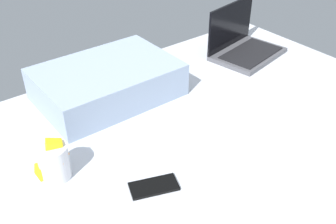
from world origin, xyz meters
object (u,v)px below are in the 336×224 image
(pillow, at_px, (107,82))
(laptop, at_px, (243,46))
(snack_cup, at_px, (54,162))
(cell_phone, at_px, (154,186))

(pillow, bearing_deg, laptop, -5.15)
(laptop, distance_m, snack_cup, 1.08)
(cell_phone, distance_m, pillow, 0.54)
(laptop, xyz_separation_m, pillow, (-0.69, 0.06, 0.02))
(snack_cup, bearing_deg, pillow, 39.84)
(snack_cup, height_order, pillow, snack_cup)
(cell_phone, relative_size, pillow, 0.27)
(snack_cup, bearing_deg, laptop, 12.63)
(snack_cup, distance_m, cell_phone, 0.30)
(snack_cup, distance_m, pillow, 0.46)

